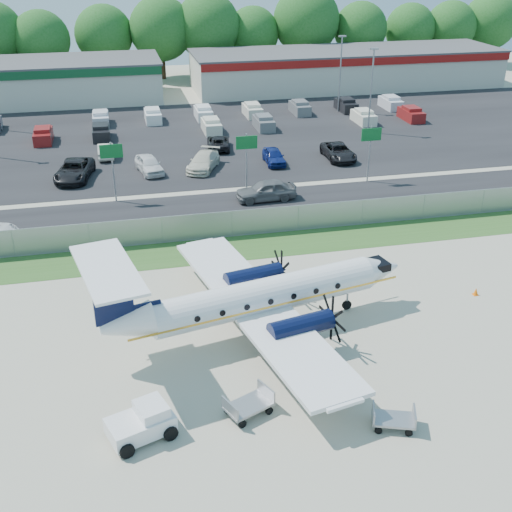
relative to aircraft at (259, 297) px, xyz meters
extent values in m
plane|color=#B0AA95|center=(0.88, -1.37, -2.17)|extent=(170.00, 170.00, 0.00)
cube|color=#2D561E|center=(0.88, 10.63, -2.17)|extent=(170.00, 4.00, 0.02)
cube|color=black|center=(0.88, 17.63, -2.16)|extent=(170.00, 8.00, 0.02)
cube|color=black|center=(0.88, 38.63, -2.16)|extent=(170.00, 32.00, 0.02)
cube|color=gray|center=(0.88, 12.63, -1.17)|extent=(120.00, 0.02, 1.90)
cube|color=gray|center=(0.88, 12.63, -0.19)|extent=(120.00, 0.06, 0.06)
cube|color=gray|center=(0.88, 12.63, -2.12)|extent=(120.00, 0.06, 0.06)
cube|color=beige|center=(26.88, 60.63, 0.33)|extent=(44.00, 12.00, 5.00)
cube|color=#474749|center=(26.88, 60.63, 2.95)|extent=(44.40, 12.40, 0.24)
cube|color=maroon|center=(26.88, 54.53, 2.33)|extent=(44.00, 0.20, 1.00)
cylinder|color=gray|center=(-7.12, 21.63, 0.33)|extent=(0.14, 0.14, 5.00)
cube|color=#0C5923|center=(-7.12, 21.48, 2.13)|extent=(1.80, 0.08, 1.10)
cylinder|color=gray|center=(3.88, 21.63, 0.33)|extent=(0.14, 0.14, 5.00)
cube|color=#0C5923|center=(3.88, 21.48, 2.13)|extent=(1.80, 0.08, 1.10)
cylinder|color=gray|center=(14.88, 21.63, 0.33)|extent=(0.14, 0.14, 5.00)
cube|color=#0C5923|center=(14.88, 21.48, 2.13)|extent=(1.80, 0.08, 1.10)
cylinder|color=gray|center=(20.88, 36.63, 2.33)|extent=(0.18, 0.18, 9.00)
cube|color=gray|center=(20.88, 36.63, 6.83)|extent=(0.90, 0.35, 0.18)
cylinder|color=gray|center=(20.88, 46.63, 2.33)|extent=(0.18, 0.18, 9.00)
cube|color=gray|center=(20.88, 46.63, 6.83)|extent=(0.90, 0.35, 0.18)
cylinder|color=silver|center=(0.39, 0.08, 0.00)|extent=(12.76, 4.48, 1.92)
cone|color=silver|center=(7.66, 1.61, 0.00)|extent=(2.57, 2.34, 1.92)
cone|color=silver|center=(-7.07, -1.49, 0.20)|extent=(2.97, 2.42, 1.92)
cube|color=black|center=(7.47, 1.57, 0.35)|extent=(1.16, 1.47, 0.45)
cube|color=silver|center=(-0.10, -0.02, -0.56)|extent=(6.83, 18.08, 0.22)
cylinder|color=black|center=(1.59, -2.66, -0.41)|extent=(3.59, 1.80, 1.11)
cylinder|color=black|center=(0.38, 3.08, -0.41)|extent=(3.59, 1.80, 1.11)
cube|color=black|center=(-7.57, -1.59, 1.92)|extent=(1.92, 0.57, 2.93)
cube|color=silver|center=(-7.67, -1.61, 3.39)|extent=(3.67, 6.63, 0.14)
cylinder|color=gray|center=(5.54, 1.17, -1.52)|extent=(0.12, 0.12, 1.31)
cylinder|color=black|center=(5.54, 1.17, -1.89)|extent=(0.59, 0.29, 0.57)
cylinder|color=black|center=(0.50, -2.89, -1.85)|extent=(0.72, 0.53, 0.65)
cylinder|color=black|center=(-0.70, 2.85, -1.85)|extent=(0.72, 0.53, 0.65)
cube|color=silver|center=(-6.85, -6.98, -1.56)|extent=(3.17, 2.49, 0.78)
cube|color=silver|center=(-6.33, -6.80, -0.95)|extent=(1.63, 1.76, 0.55)
cube|color=black|center=(-5.86, -6.63, -0.93)|extent=(0.59, 1.22, 0.44)
cylinder|color=black|center=(-7.51, -8.13, -1.84)|extent=(0.71, 0.45, 0.67)
cylinder|color=black|center=(-8.08, -6.49, -1.84)|extent=(0.71, 0.45, 0.67)
cylinder|color=black|center=(-5.62, -7.47, -1.84)|extent=(0.71, 0.45, 0.67)
cylinder|color=black|center=(-6.19, -5.83, -1.84)|extent=(0.71, 0.45, 0.67)
cube|color=gray|center=(-1.99, -6.58, -1.70)|extent=(2.46, 2.02, 0.13)
cube|color=gray|center=(-2.92, -6.98, -1.38)|extent=(0.59, 1.20, 0.64)
cube|color=gray|center=(-1.07, -6.17, -1.38)|extent=(0.59, 1.20, 0.64)
cylinder|color=black|center=(-2.44, -7.41, -1.98)|extent=(0.40, 0.27, 0.38)
cylinder|color=black|center=(-2.91, -6.34, -1.98)|extent=(0.40, 0.27, 0.38)
cylinder|color=black|center=(-1.08, -6.81, -1.98)|extent=(0.40, 0.27, 0.38)
cylinder|color=black|center=(-1.55, -5.74, -1.98)|extent=(0.40, 0.27, 0.38)
cube|color=gray|center=(4.07, -8.84, -1.75)|extent=(2.14, 1.69, 0.11)
cube|color=gray|center=(3.24, -8.54, -1.47)|extent=(0.45, 1.08, 0.56)
cube|color=gray|center=(4.91, -9.14, -1.47)|extent=(0.45, 1.08, 0.56)
cylinder|color=black|center=(3.28, -9.10, -2.01)|extent=(0.35, 0.22, 0.34)
cylinder|color=black|center=(3.63, -8.13, -2.01)|extent=(0.35, 0.22, 0.34)
cylinder|color=black|center=(4.52, -9.54, -2.01)|extent=(0.35, 0.22, 0.34)
cylinder|color=black|center=(4.86, -8.57, -2.01)|extent=(0.35, 0.22, 0.34)
cone|color=#FF6708|center=(13.78, 1.03, -1.94)|extent=(0.31, 0.31, 0.46)
cube|color=#FF6708|center=(13.78, 1.03, -2.16)|extent=(0.33, 0.33, 0.03)
cone|color=#FF6708|center=(-1.76, 4.66, -1.87)|extent=(0.41, 0.41, 0.61)
cube|color=#FF6708|center=(-1.76, 4.66, -2.16)|extent=(0.43, 0.43, 0.03)
imported|color=#595B5E|center=(4.99, 19.17, -2.17)|extent=(5.06, 2.19, 1.70)
imported|color=black|center=(-10.56, 27.99, -2.17)|extent=(3.86, 6.38, 1.65)
imported|color=silver|center=(-3.89, 28.29, -2.17)|extent=(2.75, 4.90, 1.57)
imported|color=beige|center=(1.13, 28.10, -2.17)|extent=(4.21, 5.76, 1.55)
imported|color=navy|center=(7.98, 28.29, -2.17)|extent=(1.84, 4.33, 1.46)
imported|color=black|center=(14.48, 28.30, -2.17)|extent=(2.55, 5.39, 1.49)
imported|color=beige|center=(-7.73, 33.90, -2.17)|extent=(1.51, 4.29, 1.41)
imported|color=black|center=(3.58, 34.26, -2.17)|extent=(2.91, 5.11, 1.34)
camera|label=1|loc=(-6.71, -29.09, 17.31)|focal=45.00mm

